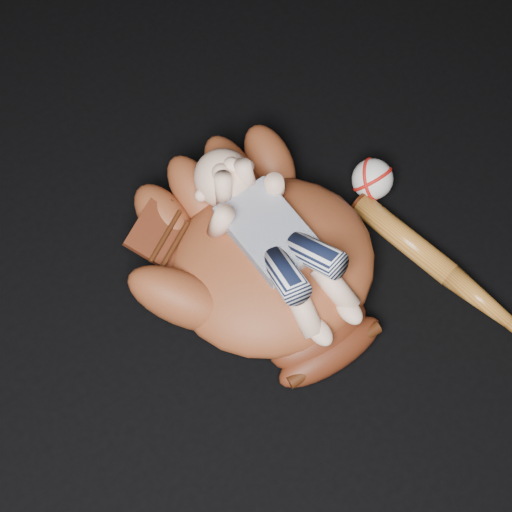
# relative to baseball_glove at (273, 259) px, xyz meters

# --- Properties ---
(baseball_glove) EXTENTS (0.50, 0.56, 0.16)m
(baseball_glove) POSITION_rel_baseball_glove_xyz_m (0.00, 0.00, 0.00)
(baseball_glove) COLOR maroon
(baseball_glove) RESTS_ON ground
(newborn_baby) EXTENTS (0.20, 0.40, 0.16)m
(newborn_baby) POSITION_rel_baseball_glove_xyz_m (0.01, -0.00, 0.06)
(newborn_baby) COLOR beige
(newborn_baby) RESTS_ON baseball_glove
(baseball_bat) EXTENTS (0.11, 0.49, 0.05)m
(baseball_bat) POSITION_rel_baseball_glove_xyz_m (0.25, -0.23, -0.06)
(baseball_bat) COLOR #A66020
(baseball_bat) RESTS_ON ground
(baseball) EXTENTS (0.10, 0.10, 0.08)m
(baseball) POSITION_rel_baseball_glove_xyz_m (0.27, 0.03, -0.04)
(baseball) COLOR silver
(baseball) RESTS_ON ground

